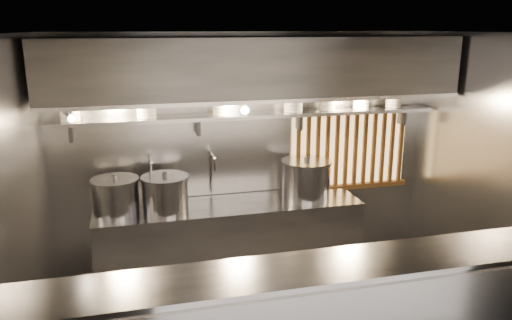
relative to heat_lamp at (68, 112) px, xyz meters
name	(u,v)px	position (x,y,z in m)	size (l,w,h in m)	color
ceiling	(288,33)	(1.90, -0.85, 0.73)	(4.50, 4.50, 0.00)	black
wall_back	(248,152)	(1.90, 0.65, -0.67)	(4.50, 4.50, 0.00)	gray
wall_left	(18,213)	(-0.35, -0.85, -0.67)	(3.00, 3.00, 0.00)	gray
wall_right	(496,174)	(4.15, -0.85, -0.67)	(3.00, 3.00, 0.00)	gray
cooking_bench	(230,241)	(1.60, 0.28, -1.62)	(3.00, 0.70, 0.90)	gray
bowl_shelf	(251,115)	(1.90, 0.47, -0.19)	(4.40, 0.34, 0.04)	gray
exhaust_hood	(256,68)	(1.90, 0.25, 0.36)	(4.40, 0.81, 0.65)	#2D2D30
wood_screen	(350,149)	(3.20, 0.60, -0.69)	(1.56, 0.09, 1.04)	#FFC972
faucet_left	(151,169)	(0.75, 0.52, -0.76)	(0.04, 0.30, 0.50)	silver
faucet_right	(212,165)	(1.45, 0.52, -0.76)	(0.04, 0.30, 0.50)	silver
heat_lamp	(68,112)	(0.00, 0.00, 0.00)	(0.25, 0.35, 0.20)	gray
pendant_bulb	(245,110)	(1.80, 0.35, -0.11)	(0.09, 0.09, 0.19)	#2D2D30
stock_pot_left	(166,194)	(0.88, 0.24, -0.96)	(0.63, 0.63, 0.44)	gray
stock_pot_mid	(116,196)	(0.36, 0.28, -0.97)	(0.53, 0.53, 0.44)	gray
stock_pot_right	(306,179)	(2.52, 0.31, -0.94)	(0.74, 0.74, 0.49)	gray
bowl_stack_0	(70,113)	(-0.04, 0.47, -0.08)	(0.22, 0.22, 0.17)	white
bowl_stack_1	(146,112)	(0.74, 0.47, -0.10)	(0.22, 0.22, 0.13)	white
bowl_stack_2	(221,109)	(1.55, 0.47, -0.10)	(0.20, 0.20, 0.13)	white
bowl_stack_3	(293,104)	(2.40, 0.47, -0.08)	(0.23, 0.23, 0.17)	white
bowl_stack_4	(327,103)	(2.82, 0.47, -0.08)	(0.21, 0.21, 0.17)	white
bowl_stack_5	(361,102)	(3.25, 0.47, -0.08)	(0.21, 0.21, 0.17)	white
bowl_stack_6	(393,102)	(3.68, 0.47, -0.10)	(0.20, 0.20, 0.13)	white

